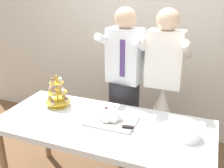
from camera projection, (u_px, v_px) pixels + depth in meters
rear_wall at (148, 20)px, 3.11m from camera, size 5.20×0.10×2.90m
dessert_table at (102, 131)px, 2.18m from camera, size 1.80×0.80×0.78m
cupcake_stand at (58, 94)px, 2.42m from camera, size 0.23×0.23×0.31m
main_cake_tray at (110, 117)px, 2.17m from camera, size 0.43×0.31×0.13m
plate_stack at (188, 134)px, 1.94m from camera, size 0.19×0.19×0.08m
person_groom at (124, 97)px, 2.73m from camera, size 0.51×0.54×1.66m
person_bride at (161, 116)px, 2.67m from camera, size 0.56×0.56×1.66m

